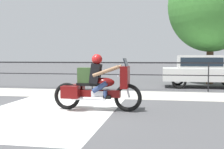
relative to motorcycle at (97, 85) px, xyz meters
The scene contains 7 objects.
ground_plane 1.55m from the motorcycle, behind, with size 120.00×120.00×0.00m, color #4C4C4F.
sidewalk_band 3.70m from the motorcycle, 112.30° to the left, with size 44.00×2.40×0.01m, color #B7B2A8.
crosswalk_band 1.47m from the motorcycle, 169.19° to the right, with size 3.54×6.00×0.01m, color silver.
fence_railing 5.13m from the motorcycle, 105.60° to the left, with size 36.00×0.05×1.26m.
motorcycle is the anchor object (origin of this frame).
parked_car 7.55m from the motorcycle, 60.67° to the left, with size 3.97×1.67×1.56m.
tree_behind_sign 10.22m from the motorcycle, 63.03° to the left, with size 4.60×4.60×6.82m.
Camera 1 is at (3.15, -7.47, 1.50)m, focal length 45.00 mm.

